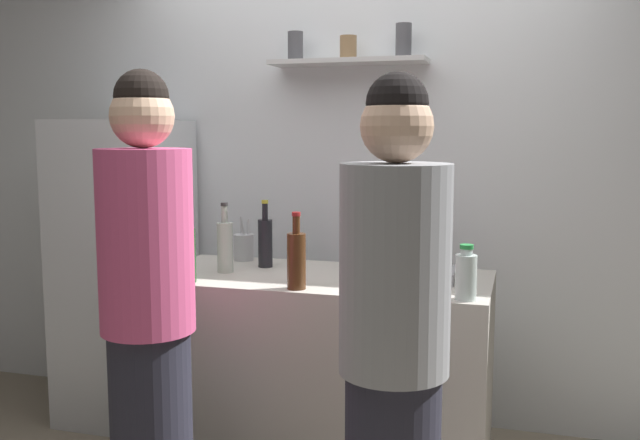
% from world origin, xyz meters
% --- Properties ---
extents(back_wall_assembly, '(4.80, 0.32, 2.60)m').
position_xyz_m(back_wall_assembly, '(-0.00, 1.25, 1.30)').
color(back_wall_assembly, white).
rests_on(back_wall_assembly, ground).
extents(refrigerator, '(0.57, 0.67, 1.61)m').
position_xyz_m(refrigerator, '(-1.21, 0.85, 0.80)').
color(refrigerator, silver).
rests_on(refrigerator, ground).
extents(counter, '(1.50, 0.69, 0.91)m').
position_xyz_m(counter, '(-0.01, 0.50, 0.46)').
color(counter, '#B7B2A8').
rests_on(counter, ground).
extents(baking_pan, '(0.34, 0.24, 0.05)m').
position_xyz_m(baking_pan, '(0.41, 0.55, 0.94)').
color(baking_pan, gray).
rests_on(baking_pan, counter).
extents(utensil_holder, '(0.10, 0.10, 0.22)m').
position_xyz_m(utensil_holder, '(-0.48, 0.76, 0.98)').
color(utensil_holder, '#B2B2B7').
rests_on(utensil_holder, counter).
extents(wine_bottle_dark_glass, '(0.07, 0.07, 0.32)m').
position_xyz_m(wine_bottle_dark_glass, '(-0.32, 0.63, 1.03)').
color(wine_bottle_dark_glass, black).
rests_on(wine_bottle_dark_glass, counter).
extents(wine_bottle_pale_glass, '(0.07, 0.07, 0.32)m').
position_xyz_m(wine_bottle_pale_glass, '(-0.45, 0.46, 1.04)').
color(wine_bottle_pale_glass, '#B2BFB2').
rests_on(wine_bottle_pale_glass, counter).
extents(wine_bottle_green_glass, '(0.07, 0.07, 0.34)m').
position_xyz_m(wine_bottle_green_glass, '(-0.51, 0.21, 1.04)').
color(wine_bottle_green_glass, '#19471E').
rests_on(wine_bottle_green_glass, counter).
extents(wine_bottle_amber_glass, '(0.08, 0.08, 0.32)m').
position_xyz_m(wine_bottle_amber_glass, '(-0.03, 0.22, 1.04)').
color(wine_bottle_amber_glass, '#472814').
rests_on(wine_bottle_amber_glass, counter).
extents(water_bottle_plastic, '(0.08, 0.08, 0.21)m').
position_xyz_m(water_bottle_plastic, '(0.65, 0.22, 1.01)').
color(water_bottle_plastic, silver).
rests_on(water_bottle_plastic, counter).
extents(person_pink_top, '(0.34, 0.34, 1.76)m').
position_xyz_m(person_pink_top, '(-0.44, -0.24, 0.88)').
color(person_pink_top, '#262633').
rests_on(person_pink_top, ground).
extents(person_grey_hoodie, '(0.34, 0.34, 1.72)m').
position_xyz_m(person_grey_hoodie, '(0.48, -0.37, 0.86)').
color(person_grey_hoodie, '#262633').
rests_on(person_grey_hoodie, ground).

